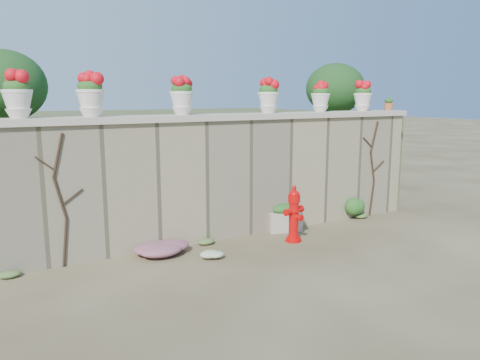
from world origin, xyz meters
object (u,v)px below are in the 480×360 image
fire_hydrant (294,214)px  urn_pot_0 (17,95)px  terracotta_pot (389,105)px  planter_box (284,218)px

fire_hydrant → urn_pot_0: size_ratio=1.53×
fire_hydrant → urn_pot_0: 4.48m
urn_pot_0 → terracotta_pot: urn_pot_0 is taller
planter_box → urn_pot_0: size_ratio=1.07×
planter_box → terracotta_pot: (2.73, 0.25, 1.99)m
fire_hydrant → terracotta_pot: terracotta_pot is taller
fire_hydrant → urn_pot_0: (-3.95, 0.85, 1.93)m
fire_hydrant → planter_box: size_ratio=1.43×
urn_pot_0 → terracotta_pot: (6.90, 0.00, -0.19)m
urn_pot_0 → planter_box: bearing=-3.4°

